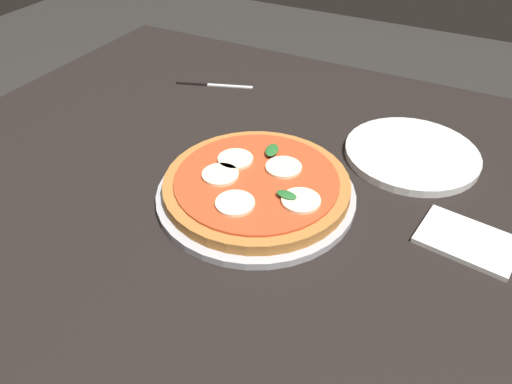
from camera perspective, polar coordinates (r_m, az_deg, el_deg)
name	(u,v)px	position (r m, az deg, el deg)	size (l,w,h in m)	color
dining_table	(218,241)	(0.82, -4.52, -5.75)	(1.17, 1.16, 0.71)	black
serving_tray	(256,194)	(0.76, 0.00, -0.24)	(0.31, 0.31, 0.01)	#B2B2B7
pizza	(257,184)	(0.75, 0.06, 0.99)	(0.29, 0.29, 0.03)	#B27033
plate_white	(412,154)	(0.89, 17.93, 4.34)	(0.23, 0.23, 0.01)	white
napkin	(467,241)	(0.74, 23.72, -5.29)	(0.13, 0.09, 0.01)	white
knife	(205,84)	(1.10, -6.11, 12.60)	(0.16, 0.07, 0.01)	black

